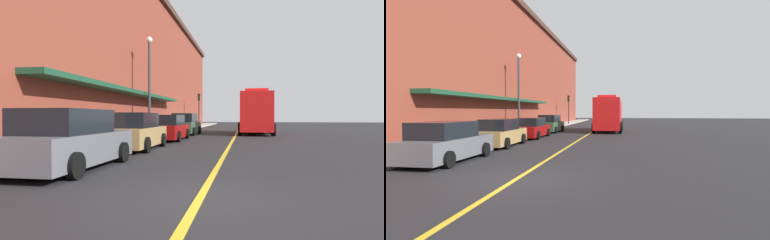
% 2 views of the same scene
% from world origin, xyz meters
% --- Properties ---
extents(ground_plane, '(112.00, 112.00, 0.00)m').
position_xyz_m(ground_plane, '(0.00, 25.00, 0.00)').
color(ground_plane, '#232326').
extents(sidewalk_left, '(2.40, 70.00, 0.15)m').
position_xyz_m(sidewalk_left, '(-6.20, 25.00, 0.07)').
color(sidewalk_left, '#ADA8A0').
rests_on(sidewalk_left, ground).
extents(lane_center_stripe, '(0.16, 70.00, 0.01)m').
position_xyz_m(lane_center_stripe, '(0.00, 25.00, 0.00)').
color(lane_center_stripe, gold).
rests_on(lane_center_stripe, ground).
extents(brick_building_left, '(13.54, 64.00, 13.31)m').
position_xyz_m(brick_building_left, '(-13.58, 24.00, 6.66)').
color(brick_building_left, brown).
rests_on(brick_building_left, ground).
extents(parked_car_0, '(2.13, 4.72, 1.65)m').
position_xyz_m(parked_car_0, '(-4.02, 2.57, 0.78)').
color(parked_car_0, '#595B60').
rests_on(parked_car_0, ground).
extents(parked_car_1, '(2.09, 4.73, 1.62)m').
position_xyz_m(parked_car_1, '(-4.03, 8.11, 0.76)').
color(parked_car_1, '#A5844C').
rests_on(parked_car_1, ground).
extents(parked_car_2, '(2.07, 4.92, 1.56)m').
position_xyz_m(parked_car_2, '(-3.89, 13.77, 0.74)').
color(parked_car_2, maroon).
rests_on(parked_car_2, ground).
extents(parked_car_3, '(2.10, 4.53, 1.71)m').
position_xyz_m(parked_car_3, '(-3.99, 19.95, 0.80)').
color(parked_car_3, '#2D5133').
rests_on(parked_car_3, ground).
extents(fire_truck, '(2.82, 7.62, 3.56)m').
position_xyz_m(fire_truck, '(1.60, 22.00, 1.69)').
color(fire_truck, red).
rests_on(fire_truck, ground).
extents(parking_meter_0, '(0.14, 0.18, 1.33)m').
position_xyz_m(parking_meter_0, '(-5.35, 4.38, 1.06)').
color(parking_meter_0, '#4C4C51').
rests_on(parking_meter_0, sidewalk_left).
extents(parking_meter_1, '(0.14, 0.18, 1.33)m').
position_xyz_m(parking_meter_1, '(-5.35, 9.39, 1.06)').
color(parking_meter_1, '#4C4C51').
rests_on(parking_meter_1, sidewalk_left).
extents(street_lamp_left, '(0.44, 0.44, 6.94)m').
position_xyz_m(street_lamp_left, '(-5.95, 16.57, 4.40)').
color(street_lamp_left, '#33383D').
rests_on(street_lamp_left, sidewalk_left).
extents(traffic_light_near, '(0.38, 0.36, 4.30)m').
position_xyz_m(traffic_light_near, '(-5.29, 36.61, 3.16)').
color(traffic_light_near, '#232326').
rests_on(traffic_light_near, sidewalk_left).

